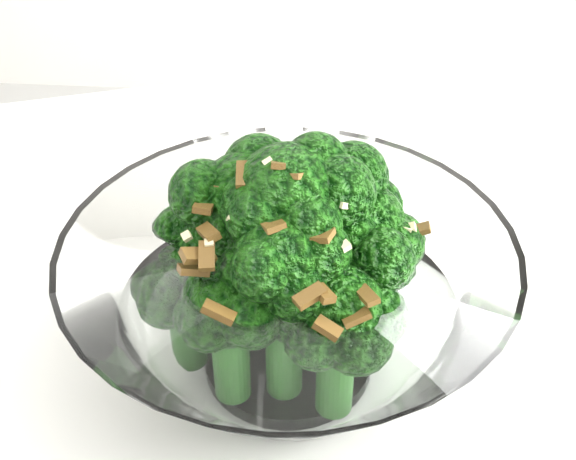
{
  "coord_description": "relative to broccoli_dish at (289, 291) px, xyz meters",
  "views": [
    {
      "loc": [
        0.16,
        -0.29,
        1.09
      ],
      "look_at": [
        0.14,
        0.02,
        0.85
      ],
      "focal_mm": 50.0,
      "sensor_mm": 36.0,
      "label": 1
    }
  ],
  "objects": [
    {
      "name": "broccoli_dish",
      "position": [
        0.0,
        0.0,
        0.0
      ],
      "size": [
        0.24,
        0.24,
        0.15
      ],
      "color": "white",
      "rests_on": "table"
    }
  ]
}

